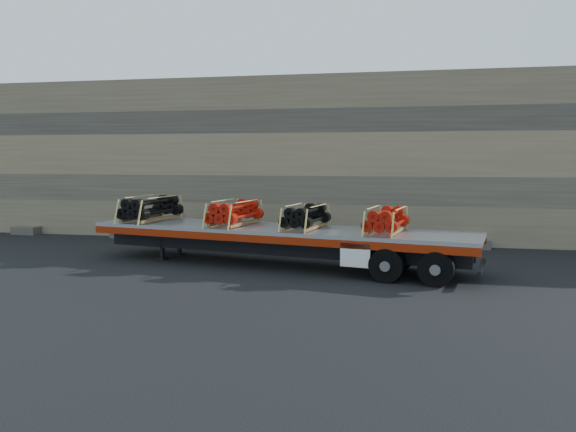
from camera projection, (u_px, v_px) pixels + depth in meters
name	position (u px, v px, depth m)	size (l,w,h in m)	color
ground	(274.00, 263.00, 18.98)	(120.00, 120.00, 0.00)	black
rock_wall	(307.00, 159.00, 24.94)	(44.00, 3.00, 7.00)	#7A6B54
trailer	(278.00, 246.00, 18.50)	(12.89, 2.48, 1.29)	#ABAEB3
bundle_front	(151.00, 209.00, 20.27)	(1.19, 2.39, 0.85)	black
bundle_midfront	(235.00, 213.00, 18.99)	(1.12, 2.24, 0.80)	#A61408
bundle_midrear	(306.00, 217.00, 18.02)	(1.03, 2.06, 0.73)	black
bundle_rear	(386.00, 221.00, 17.03)	(1.04, 2.07, 0.74)	#A61408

